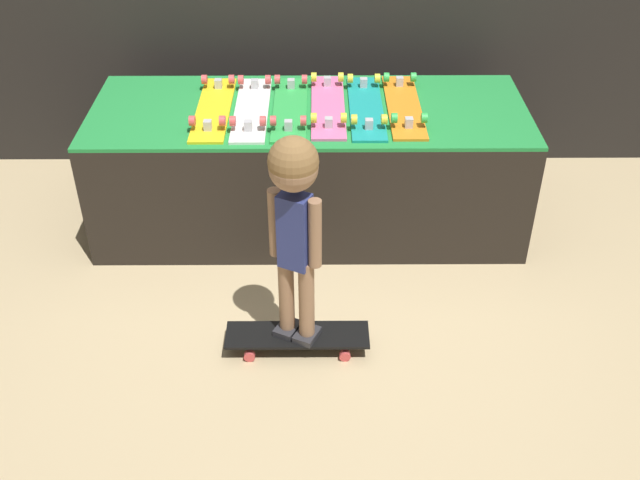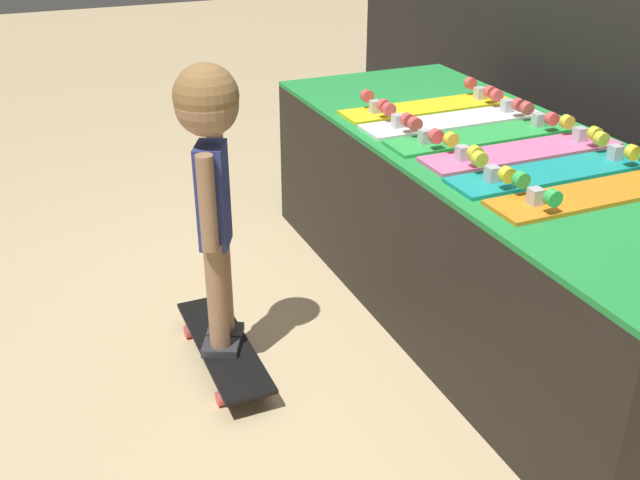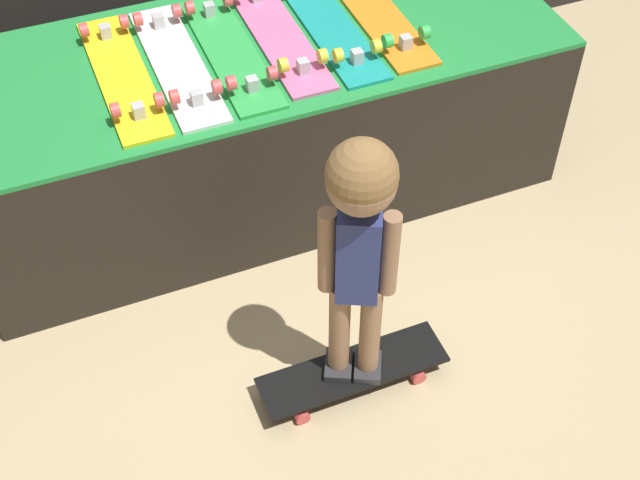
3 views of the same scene
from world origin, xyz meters
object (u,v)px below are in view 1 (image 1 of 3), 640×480
(skateboard_yellow_on_rack, at_px, (214,107))
(skateboard_on_floor, at_px, (297,337))
(skateboard_white_on_rack, at_px, (252,108))
(child, at_px, (294,205))
(skateboard_green_on_rack, at_px, (290,107))
(skateboard_teal_on_rack, at_px, (366,106))
(skateboard_pink_on_rack, at_px, (328,105))
(skateboard_orange_on_rack, at_px, (404,105))

(skateboard_yellow_on_rack, bearing_deg, skateboard_on_floor, -67.12)
(skateboard_white_on_rack, height_order, skateboard_on_floor, skateboard_white_on_rack)
(skateboard_yellow_on_rack, distance_m, child, 1.19)
(skateboard_green_on_rack, distance_m, skateboard_teal_on_rack, 0.41)
(skateboard_pink_on_rack, bearing_deg, skateboard_on_floor, -97.93)
(skateboard_yellow_on_rack, distance_m, skateboard_teal_on_rack, 0.82)
(skateboard_yellow_on_rack, bearing_deg, skateboard_orange_on_rack, 1.43)
(skateboard_yellow_on_rack, xyz_separation_m, skateboard_on_floor, (0.46, -1.09, -0.66))
(skateboard_yellow_on_rack, bearing_deg, skateboard_white_on_rack, -1.25)
(skateboard_green_on_rack, bearing_deg, skateboard_on_floor, -87.40)
(skateboard_orange_on_rack, xyz_separation_m, child, (-0.57, -1.12, 0.08))
(child, bearing_deg, skateboard_white_on_rack, 129.21)
(skateboard_pink_on_rack, xyz_separation_m, skateboard_teal_on_rack, (0.21, -0.02, 0.00))
(skateboard_pink_on_rack, height_order, skateboard_teal_on_rack, same)
(skateboard_yellow_on_rack, bearing_deg, child, -67.12)
(skateboard_white_on_rack, xyz_separation_m, skateboard_orange_on_rack, (0.82, 0.03, 0.00))
(skateboard_yellow_on_rack, xyz_separation_m, skateboard_green_on_rack, (0.41, -0.00, 0.00))
(skateboard_yellow_on_rack, height_order, child, child)
(skateboard_white_on_rack, xyz_separation_m, skateboard_teal_on_rack, (0.62, 0.01, 0.00))
(skateboard_orange_on_rack, height_order, child, child)
(skateboard_white_on_rack, bearing_deg, skateboard_green_on_rack, 0.69)
(skateboard_green_on_rack, distance_m, skateboard_on_floor, 1.28)
(skateboard_green_on_rack, relative_size, skateboard_on_floor, 1.16)
(skateboard_yellow_on_rack, xyz_separation_m, skateboard_white_on_rack, (0.21, -0.00, 0.00))
(skateboard_yellow_on_rack, bearing_deg, skateboard_teal_on_rack, 0.73)
(skateboard_white_on_rack, xyz_separation_m, skateboard_green_on_rack, (0.21, 0.00, 0.00))
(skateboard_white_on_rack, distance_m, skateboard_pink_on_rack, 0.41)
(skateboard_orange_on_rack, xyz_separation_m, skateboard_on_floor, (-0.57, -1.12, -0.66))
(skateboard_white_on_rack, relative_size, skateboard_orange_on_rack, 1.00)
(skateboard_white_on_rack, bearing_deg, skateboard_orange_on_rack, 2.10)
(skateboard_on_floor, bearing_deg, skateboard_orange_on_rack, 63.08)
(skateboard_on_floor, relative_size, child, 0.65)
(skateboard_pink_on_rack, bearing_deg, skateboard_white_on_rack, -175.37)
(skateboard_green_on_rack, xyz_separation_m, skateboard_orange_on_rack, (0.62, 0.03, 0.00))
(skateboard_orange_on_rack, relative_size, child, 0.76)
(skateboard_pink_on_rack, bearing_deg, skateboard_green_on_rack, -171.46)
(skateboard_white_on_rack, bearing_deg, skateboard_on_floor, -76.80)
(skateboard_teal_on_rack, bearing_deg, skateboard_on_floor, -108.17)
(skateboard_yellow_on_rack, relative_size, skateboard_orange_on_rack, 1.00)
(skateboard_orange_on_rack, distance_m, child, 1.26)
(skateboard_on_floor, bearing_deg, skateboard_green_on_rack, 92.60)
(skateboard_orange_on_rack, bearing_deg, child, -116.92)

